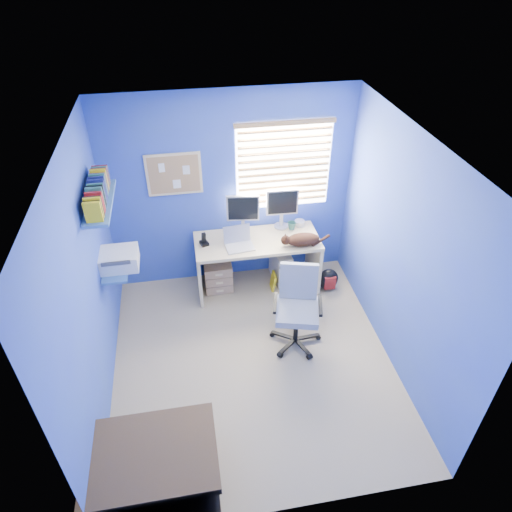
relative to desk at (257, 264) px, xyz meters
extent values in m
cube|color=tan|center=(-0.27, -1.26, -0.37)|extent=(3.00, 3.20, 0.00)
cube|color=white|center=(-0.27, -1.26, 2.13)|extent=(3.00, 3.20, 0.00)
cube|color=#3C5FBA|center=(-0.27, 0.34, 0.88)|extent=(3.00, 0.01, 2.50)
cube|color=#3C5FBA|center=(-0.27, -2.86, 0.88)|extent=(3.00, 0.01, 2.50)
cube|color=#3C5FBA|center=(-1.77, -1.26, 0.88)|extent=(0.01, 3.20, 2.50)
cube|color=#3C5FBA|center=(1.23, -1.26, 0.88)|extent=(0.01, 3.20, 2.50)
cube|color=beige|center=(0.00, 0.00, 0.00)|extent=(1.54, 0.65, 0.74)
cube|color=silver|center=(-0.24, -0.12, 0.48)|extent=(0.36, 0.30, 0.22)
cube|color=silver|center=(-0.15, 0.19, 0.64)|extent=(0.41, 0.17, 0.54)
cube|color=silver|center=(0.36, 0.24, 0.64)|extent=(0.40, 0.14, 0.54)
cube|color=black|center=(-0.65, 0.01, 0.45)|extent=(0.12, 0.13, 0.17)
imported|color=#2B6256|center=(0.48, 0.16, 0.42)|extent=(0.10, 0.09, 0.10)
cylinder|color=silver|center=(0.60, 0.24, 0.41)|extent=(0.13, 0.13, 0.07)
ellipsoid|color=black|center=(0.53, -0.19, 0.44)|extent=(0.42, 0.23, 0.15)
cube|color=beige|center=(0.34, 0.11, -0.14)|extent=(0.23, 0.46, 0.45)
cube|color=tan|center=(-0.50, 0.04, -0.17)|extent=(0.35, 0.28, 0.41)
cube|color=yellow|center=(0.20, -0.09, -0.25)|extent=(0.03, 0.17, 0.24)
ellipsoid|color=black|center=(0.90, -0.21, -0.22)|extent=(0.26, 0.20, 0.31)
cube|color=brown|center=(-1.31, -2.46, -0.12)|extent=(1.03, 0.73, 0.49)
cylinder|color=black|center=(0.25, -1.07, -0.34)|extent=(0.68, 0.68, 0.06)
cylinder|color=black|center=(0.25, -1.07, -0.12)|extent=(0.06, 0.06, 0.39)
cube|color=#A2A8B8|center=(0.25, -1.07, 0.12)|extent=(0.55, 0.55, 0.08)
cube|color=#A2A8B8|center=(0.31, -0.86, 0.37)|extent=(0.41, 0.16, 0.43)
cube|color=white|center=(0.38, 0.33, 1.18)|extent=(1.15, 0.01, 1.10)
cube|color=#B9864C|center=(0.38, 0.30, 1.18)|extent=(1.10, 0.03, 1.00)
cube|color=beige|center=(-0.92, 0.33, 1.18)|extent=(0.64, 0.02, 0.52)
cube|color=tan|center=(-0.92, 0.32, 1.18)|extent=(0.58, 0.01, 0.46)
cube|color=#3A66A7|center=(-1.63, -0.51, 0.55)|extent=(0.26, 0.55, 0.03)
cube|color=silver|center=(-1.59, -0.51, 0.65)|extent=(0.42, 0.34, 0.18)
cube|color=#3A66A7|center=(-1.64, -0.51, 1.35)|extent=(0.24, 0.90, 0.03)
cube|color=navy|center=(-1.65, -0.51, 1.48)|extent=(0.15, 0.80, 0.22)
camera|label=1|loc=(-0.82, -4.57, 3.56)|focal=32.00mm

